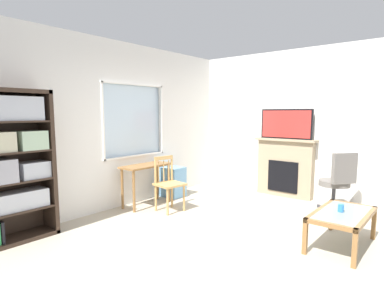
# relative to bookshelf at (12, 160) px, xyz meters

# --- Properties ---
(ground) EXTENTS (5.86, 5.90, 0.02)m
(ground) POSITION_rel_bookshelf_xyz_m (1.91, -2.21, -1.04)
(ground) COLOR #B2A893
(wall_back_with_window) EXTENTS (4.86, 0.15, 2.79)m
(wall_back_with_window) POSITION_rel_bookshelf_xyz_m (1.89, 0.24, 0.36)
(wall_back_with_window) COLOR white
(wall_back_with_window) RESTS_ON ground
(wall_right) EXTENTS (0.12, 5.10, 2.79)m
(wall_right) POSITION_rel_bookshelf_xyz_m (4.40, -2.21, 0.37)
(wall_right) COLOR white
(wall_right) RESTS_ON ground
(bookshelf) EXTENTS (0.90, 0.38, 1.90)m
(bookshelf) POSITION_rel_bookshelf_xyz_m (0.00, 0.00, 0.00)
(bookshelf) COLOR #38281E
(bookshelf) RESTS_ON ground
(desk_under_window) EXTENTS (0.92, 0.40, 0.72)m
(desk_under_window) POSITION_rel_bookshelf_xyz_m (2.11, -0.11, -0.44)
(desk_under_window) COLOR olive
(desk_under_window) RESTS_ON ground
(wooden_chair) EXTENTS (0.48, 0.46, 0.90)m
(wooden_chair) POSITION_rel_bookshelf_xyz_m (2.13, -0.62, -0.57)
(wooden_chair) COLOR tan
(wooden_chair) RESTS_ON ground
(plastic_drawer_unit) EXTENTS (0.35, 0.40, 0.57)m
(plastic_drawer_unit) POSITION_rel_bookshelf_xyz_m (2.84, -0.06, -0.74)
(plastic_drawer_unit) COLOR #72ADDB
(plastic_drawer_unit) RESTS_ON ground
(fireplace) EXTENTS (0.26, 1.18, 1.12)m
(fireplace) POSITION_rel_bookshelf_xyz_m (4.25, -1.71, -0.47)
(fireplace) COLOR tan
(fireplace) RESTS_ON ground
(tv) EXTENTS (0.06, 1.00, 0.56)m
(tv) POSITION_rel_bookshelf_xyz_m (4.23, -1.71, 0.37)
(tv) COLOR black
(tv) RESTS_ON fireplace
(office_chair) EXTENTS (0.62, 0.62, 1.00)m
(office_chair) POSITION_rel_bookshelf_xyz_m (3.74, -2.82, -0.48)
(office_chair) COLOR slate
(office_chair) RESTS_ON ground
(coffee_table) EXTENTS (1.05, 0.57, 0.43)m
(coffee_table) POSITION_rel_bookshelf_xyz_m (2.43, -3.23, -0.66)
(coffee_table) COLOR #8C9E99
(coffee_table) RESTS_ON ground
(sippy_cup) EXTENTS (0.07, 0.07, 0.09)m
(sippy_cup) POSITION_rel_bookshelf_xyz_m (2.43, -3.21, -0.56)
(sippy_cup) COLOR #337FD6
(sippy_cup) RESTS_ON coffee_table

